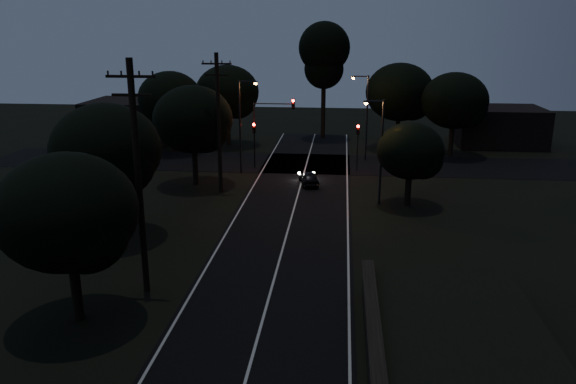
{
  "coord_description": "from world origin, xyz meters",
  "views": [
    {
      "loc": [
        3.22,
        -8.97,
        12.26
      ],
      "look_at": [
        0.0,
        24.0,
        2.5
      ],
      "focal_mm": 35.0,
      "sensor_mm": 36.0,
      "label": 1
    }
  ],
  "objects_px": {
    "utility_pole_mid": "(138,176)",
    "streetlight_b": "(365,112)",
    "tall_pine": "(324,55)",
    "streetlight_a": "(242,120)",
    "signal_right": "(358,139)",
    "streetlight_c": "(379,145)",
    "car": "(309,178)",
    "utility_pole_far": "(219,121)",
    "signal_left": "(254,137)",
    "signal_mast": "(273,120)"
  },
  "relations": [
    {
      "from": "signal_mast",
      "to": "streetlight_c",
      "type": "relative_size",
      "value": 0.83
    },
    {
      "from": "utility_pole_mid",
      "to": "signal_right",
      "type": "xyz_separation_m",
      "value": [
        10.6,
        24.99,
        -2.9
      ]
    },
    {
      "from": "streetlight_a",
      "to": "streetlight_c",
      "type": "relative_size",
      "value": 1.07
    },
    {
      "from": "streetlight_c",
      "to": "car",
      "type": "distance_m",
      "value": 7.94
    },
    {
      "from": "signal_mast",
      "to": "streetlight_a",
      "type": "relative_size",
      "value": 0.78
    },
    {
      "from": "utility_pole_far",
      "to": "streetlight_a",
      "type": "relative_size",
      "value": 1.31
    },
    {
      "from": "streetlight_b",
      "to": "streetlight_c",
      "type": "bearing_deg",
      "value": -87.86
    },
    {
      "from": "tall_pine",
      "to": "signal_mast",
      "type": "xyz_separation_m",
      "value": [
        -3.91,
        -15.01,
        -4.97
      ]
    },
    {
      "from": "utility_pole_mid",
      "to": "car",
      "type": "relative_size",
      "value": 3.35
    },
    {
      "from": "signal_right",
      "to": "streetlight_c",
      "type": "distance_m",
      "value": 10.18
    },
    {
      "from": "streetlight_a",
      "to": "utility_pole_far",
      "type": "bearing_deg",
      "value": -96.59
    },
    {
      "from": "utility_pole_mid",
      "to": "streetlight_b",
      "type": "relative_size",
      "value": 1.38
    },
    {
      "from": "tall_pine",
      "to": "car",
      "type": "bearing_deg",
      "value": -90.95
    },
    {
      "from": "streetlight_b",
      "to": "car",
      "type": "bearing_deg",
      "value": -116.51
    },
    {
      "from": "signal_mast",
      "to": "streetlight_c",
      "type": "bearing_deg",
      "value": -48.81
    },
    {
      "from": "signal_left",
      "to": "streetlight_a",
      "type": "relative_size",
      "value": 0.51
    },
    {
      "from": "utility_pole_far",
      "to": "tall_pine",
      "type": "xyz_separation_m",
      "value": [
        7.0,
        23.0,
        3.82
      ]
    },
    {
      "from": "utility_pole_far",
      "to": "streetlight_b",
      "type": "bearing_deg",
      "value": 46.7
    },
    {
      "from": "streetlight_c",
      "to": "car",
      "type": "height_order",
      "value": "streetlight_c"
    },
    {
      "from": "signal_right",
      "to": "streetlight_b",
      "type": "xyz_separation_m",
      "value": [
        0.71,
        4.01,
        1.8
      ]
    },
    {
      "from": "signal_right",
      "to": "tall_pine",
      "type": "bearing_deg",
      "value": 103.49
    },
    {
      "from": "signal_mast",
      "to": "streetlight_b",
      "type": "bearing_deg",
      "value": 25.99
    },
    {
      "from": "signal_right",
      "to": "streetlight_c",
      "type": "relative_size",
      "value": 0.55
    },
    {
      "from": "utility_pole_mid",
      "to": "signal_left",
      "type": "xyz_separation_m",
      "value": [
        1.4,
        24.99,
        -2.9
      ]
    },
    {
      "from": "streetlight_c",
      "to": "signal_left",
      "type": "bearing_deg",
      "value": 136.24
    },
    {
      "from": "signal_right",
      "to": "streetlight_b",
      "type": "relative_size",
      "value": 0.51
    },
    {
      "from": "utility_pole_mid",
      "to": "signal_left",
      "type": "relative_size",
      "value": 2.68
    },
    {
      "from": "streetlight_a",
      "to": "streetlight_b",
      "type": "height_order",
      "value": "same"
    },
    {
      "from": "utility_pole_mid",
      "to": "utility_pole_far",
      "type": "relative_size",
      "value": 1.05
    },
    {
      "from": "utility_pole_mid",
      "to": "tall_pine",
      "type": "distance_m",
      "value": 40.76
    },
    {
      "from": "utility_pole_far",
      "to": "signal_mast",
      "type": "height_order",
      "value": "utility_pole_far"
    },
    {
      "from": "signal_right",
      "to": "streetlight_b",
      "type": "height_order",
      "value": "streetlight_b"
    },
    {
      "from": "utility_pole_far",
      "to": "signal_mast",
      "type": "bearing_deg",
      "value": 68.89
    },
    {
      "from": "utility_pole_far",
      "to": "signal_right",
      "type": "bearing_deg",
      "value": 37.0
    },
    {
      "from": "streetlight_a",
      "to": "streetlight_c",
      "type": "height_order",
      "value": "streetlight_a"
    },
    {
      "from": "streetlight_c",
      "to": "streetlight_a",
      "type": "bearing_deg",
      "value": 144.31
    },
    {
      "from": "signal_right",
      "to": "utility_pole_far",
      "type": "bearing_deg",
      "value": -143.0
    },
    {
      "from": "tall_pine",
      "to": "signal_right",
      "type": "bearing_deg",
      "value": -76.51
    },
    {
      "from": "signal_left",
      "to": "signal_right",
      "type": "height_order",
      "value": "same"
    },
    {
      "from": "signal_left",
      "to": "streetlight_c",
      "type": "xyz_separation_m",
      "value": [
        10.43,
        -9.99,
        1.51
      ]
    },
    {
      "from": "utility_pole_far",
      "to": "tall_pine",
      "type": "relative_size",
      "value": 0.81
    },
    {
      "from": "utility_pole_mid",
      "to": "tall_pine",
      "type": "relative_size",
      "value": 0.85
    },
    {
      "from": "signal_left",
      "to": "streetlight_b",
      "type": "height_order",
      "value": "streetlight_b"
    },
    {
      "from": "utility_pole_mid",
      "to": "streetlight_a",
      "type": "distance_m",
      "value": 23.04
    },
    {
      "from": "signal_left",
      "to": "streetlight_c",
      "type": "relative_size",
      "value": 0.55
    },
    {
      "from": "utility_pole_mid",
      "to": "car",
      "type": "bearing_deg",
      "value": 71.3
    },
    {
      "from": "utility_pole_far",
      "to": "car",
      "type": "distance_m",
      "value": 8.71
    },
    {
      "from": "utility_pole_far",
      "to": "streetlight_a",
      "type": "height_order",
      "value": "utility_pole_far"
    },
    {
      "from": "streetlight_a",
      "to": "streetlight_b",
      "type": "xyz_separation_m",
      "value": [
        10.61,
        6.0,
        0.0
      ]
    },
    {
      "from": "signal_mast",
      "to": "streetlight_b",
      "type": "distance_m",
      "value": 9.15
    }
  ]
}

